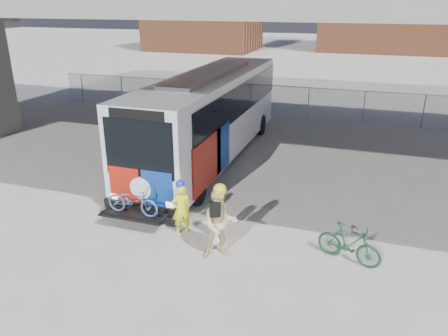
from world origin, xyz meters
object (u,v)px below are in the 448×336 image
at_px(bollard, 218,217).
at_px(cyclist_tan, 220,223).
at_px(bike_parked, 349,244).
at_px(bus, 210,110).
at_px(cyclist_hivis, 181,207).

xyz_separation_m(bollard, cyclist_tan, (0.36, -0.87, 0.31)).
relative_size(bollard, bike_parked, 0.74).
bearing_deg(bus, cyclist_tan, -67.99).
distance_m(cyclist_tan, bike_parked, 3.38).
bearing_deg(bollard, bike_parked, -0.39).
bearing_deg(bus, bike_parked, -45.96).
xyz_separation_m(cyclist_hivis, cyclist_tan, (1.48, -0.87, 0.19)).
bearing_deg(bike_parked, bollard, 108.36).
bearing_deg(cyclist_tan, cyclist_hivis, 119.55).
bearing_deg(bus, cyclist_hivis, -77.29).
bearing_deg(bike_parked, cyclist_tan, 123.42).
bearing_deg(cyclist_tan, bike_parked, -15.33).
bearing_deg(cyclist_tan, bollard, 82.43).
relative_size(cyclist_tan, bike_parked, 1.22).
height_order(bollard, cyclist_hivis, cyclist_hivis).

